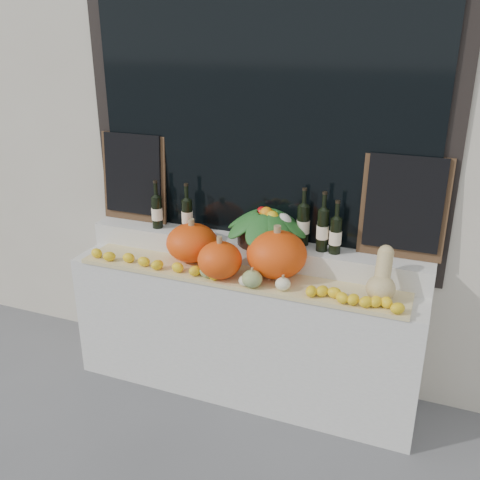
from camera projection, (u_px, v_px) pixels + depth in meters
name	position (u px, v px, depth m)	size (l,w,h in m)	color
storefront_facade	(284.00, 42.00, 3.56)	(7.00, 0.94, 4.50)	beige
display_sill	(244.00, 330.00, 3.60)	(2.30, 0.55, 0.88)	silver
rear_tier	(252.00, 251.00, 3.54)	(2.30, 0.25, 0.16)	silver
straw_bedding	(237.00, 277.00, 3.33)	(2.10, 0.32, 0.03)	tan
pumpkin_left	(192.00, 243.00, 3.49)	(0.34, 0.34, 0.25)	#F74E0D
pumpkin_right	(277.00, 254.00, 3.26)	(0.37, 0.37, 0.29)	#F74E0D
pumpkin_center	(220.00, 260.00, 3.25)	(0.27, 0.27, 0.23)	#F74E0D
butternut_squash	(382.00, 279.00, 2.99)	(0.16, 0.22, 0.30)	tan
decorative_gourds	(235.00, 274.00, 3.20)	(0.58, 0.15, 0.15)	#34661E
lemon_heap	(230.00, 277.00, 3.21)	(2.20, 0.16, 0.06)	yellow
produce_bowl	(266.00, 225.00, 3.42)	(0.57, 0.57, 0.25)	black
wine_bottle_far_left	(157.00, 212.00, 3.68)	(0.08, 0.08, 0.34)	black
wine_bottle_near_left	(187.00, 215.00, 3.61)	(0.08, 0.08, 0.34)	black
wine_bottle_tall	(303.00, 224.00, 3.39)	(0.08, 0.08, 0.37)	black
wine_bottle_near_right	(323.00, 230.00, 3.29)	(0.08, 0.08, 0.38)	black
wine_bottle_far_right	(335.00, 235.00, 3.26)	(0.08, 0.08, 0.34)	black
chalkboard_left	(133.00, 176.00, 3.76)	(0.50, 0.08, 0.62)	#4C331E
chalkboard_right	(404.00, 206.00, 3.13)	(0.50, 0.08, 0.62)	#4C331E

